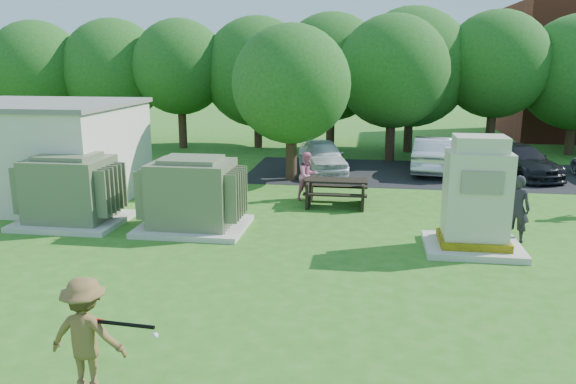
% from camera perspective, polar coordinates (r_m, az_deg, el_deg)
% --- Properties ---
extents(ground, '(120.00, 120.00, 0.00)m').
position_cam_1_polar(ground, '(11.55, -3.02, -10.91)').
color(ground, '#2D6619').
rests_on(ground, ground).
extents(parking_strip, '(20.00, 6.00, 0.01)m').
position_cam_1_polar(parking_strip, '(24.75, 19.70, 1.59)').
color(parking_strip, '#232326').
rests_on(parking_strip, ground).
extents(transformer_left, '(3.00, 2.40, 2.07)m').
position_cam_1_polar(transformer_left, '(17.56, -21.21, 0.06)').
color(transformer_left, beige).
rests_on(transformer_left, ground).
extents(transformer_right, '(3.00, 2.40, 2.07)m').
position_cam_1_polar(transformer_right, '(16.06, -9.66, -0.39)').
color(transformer_right, beige).
rests_on(transformer_right, ground).
extents(generator_cabinet, '(2.39, 1.96, 2.92)m').
position_cam_1_polar(generator_cabinet, '(14.79, 18.54, -0.89)').
color(generator_cabinet, beige).
rests_on(generator_cabinet, ground).
extents(picnic_table, '(2.05, 1.53, 0.88)m').
position_cam_1_polar(picnic_table, '(18.56, 4.92, 0.29)').
color(picnic_table, black).
rests_on(picnic_table, ground).
extents(batter, '(1.13, 0.65, 1.75)m').
position_cam_1_polar(batter, '(8.82, -19.79, -13.54)').
color(batter, brown).
rests_on(batter, ground).
extents(person_by_generator, '(0.76, 0.62, 1.81)m').
position_cam_1_polar(person_by_generator, '(15.93, 22.23, -1.58)').
color(person_by_generator, black).
rests_on(person_by_generator, ground).
extents(person_at_picnic, '(1.01, 1.00, 1.64)m').
position_cam_1_polar(person_at_picnic, '(19.24, 2.02, 1.64)').
color(person_at_picnic, pink).
rests_on(person_at_picnic, ground).
extents(car_white, '(2.70, 4.38, 1.39)m').
position_cam_1_polar(car_white, '(23.92, 3.50, 3.65)').
color(car_white, white).
rests_on(car_white, ground).
extents(car_silver_a, '(2.23, 4.77, 1.51)m').
position_cam_1_polar(car_silver_a, '(24.83, 14.63, 3.74)').
color(car_silver_a, '#B8B7BD').
rests_on(car_silver_a, ground).
extents(car_dark, '(3.24, 4.82, 1.30)m').
position_cam_1_polar(car_dark, '(24.99, 22.43, 2.96)').
color(car_dark, black).
rests_on(car_dark, ground).
extents(batting_equipment, '(1.02, 0.15, 0.24)m').
position_cam_1_polar(batting_equipment, '(8.37, -16.26, -12.90)').
color(batting_equipment, black).
rests_on(batting_equipment, ground).
extents(tree_row, '(41.30, 13.30, 7.30)m').
position_cam_1_polar(tree_row, '(28.81, 7.94, 12.13)').
color(tree_row, '#47301E').
rests_on(tree_row, ground).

